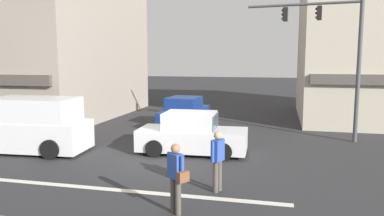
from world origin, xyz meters
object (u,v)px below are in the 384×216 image
(utility_pole_near_left, at_px, (10,56))
(pedestrian_mid_crossing, at_px, (218,158))
(sedan_crossing_leftbound, at_px, (192,135))
(pedestrian_foreground_with_bag, at_px, (176,175))
(sedan_parked_curbside, at_px, (184,113))
(utility_pole_far_right, at_px, (344,47))
(traffic_light_mast, at_px, (335,45))
(van_crossing_center, at_px, (30,126))

(utility_pole_near_left, distance_m, pedestrian_mid_crossing, 13.22)
(sedan_crossing_leftbound, distance_m, pedestrian_mid_crossing, 4.24)
(utility_pole_near_left, xyz_separation_m, pedestrian_foreground_with_bag, (10.68, -7.86, -2.77))
(sedan_parked_curbside, distance_m, pedestrian_foreground_with_bag, 11.37)
(sedan_crossing_leftbound, bearing_deg, sedan_parked_curbside, 107.52)
(utility_pole_far_right, distance_m, traffic_light_mast, 4.95)
(pedestrian_foreground_with_bag, distance_m, pedestrian_mid_crossing, 1.83)
(sedan_parked_curbside, distance_m, van_crossing_center, 8.02)
(sedan_crossing_leftbound, bearing_deg, van_crossing_center, -168.73)
(utility_pole_far_right, xyz_separation_m, sedan_crossing_leftbound, (-6.55, -8.49, -3.52))
(traffic_light_mast, xyz_separation_m, sedan_parked_curbside, (-7.18, 1.80, -3.46))
(traffic_light_mast, distance_m, pedestrian_mid_crossing, 9.06)
(utility_pole_far_right, height_order, sedan_parked_curbside, utility_pole_far_right)
(utility_pole_far_right, height_order, pedestrian_foreground_with_bag, utility_pole_far_right)
(sedan_parked_curbside, bearing_deg, pedestrian_foreground_with_bag, -76.33)
(utility_pole_far_right, relative_size, sedan_crossing_leftbound, 1.96)
(pedestrian_mid_crossing, bearing_deg, sedan_parked_curbside, 109.81)
(utility_pole_far_right, relative_size, pedestrian_mid_crossing, 4.89)
(traffic_light_mast, relative_size, pedestrian_foreground_with_bag, 3.71)
(traffic_light_mast, bearing_deg, utility_pole_far_right, 77.27)
(pedestrian_mid_crossing, bearing_deg, utility_pole_near_left, 151.54)
(sedan_parked_curbside, bearing_deg, sedan_crossing_leftbound, -72.48)
(sedan_crossing_leftbound, distance_m, pedestrian_foreground_with_bag, 5.68)
(utility_pole_far_right, xyz_separation_m, van_crossing_center, (-12.70, -9.71, -3.22))
(sedan_parked_curbside, relative_size, pedestrian_mid_crossing, 2.51)
(sedan_parked_curbside, bearing_deg, pedestrian_mid_crossing, -70.19)
(utility_pole_far_right, bearing_deg, sedan_parked_curbside, -159.87)
(pedestrian_mid_crossing, bearing_deg, van_crossing_center, 161.06)
(traffic_light_mast, relative_size, sedan_crossing_leftbound, 1.49)
(sedan_parked_curbside, bearing_deg, utility_pole_far_right, 20.13)
(utility_pole_near_left, distance_m, utility_pole_far_right, 17.42)
(sedan_parked_curbside, relative_size, van_crossing_center, 0.89)
(van_crossing_center, bearing_deg, utility_pole_far_right, 37.41)
(traffic_light_mast, height_order, pedestrian_mid_crossing, traffic_light_mast)
(van_crossing_center, xyz_separation_m, pedestrian_foreground_with_bag, (7.11, -4.37, -0.05))
(sedan_crossing_leftbound, relative_size, sedan_parked_curbside, 0.99)
(sedan_parked_curbside, height_order, pedestrian_mid_crossing, pedestrian_mid_crossing)
(utility_pole_near_left, relative_size, pedestrian_mid_crossing, 4.28)
(sedan_crossing_leftbound, relative_size, pedestrian_mid_crossing, 2.50)
(van_crossing_center, bearing_deg, utility_pole_near_left, 135.67)
(utility_pole_far_right, bearing_deg, utility_pole_near_left, -159.05)
(traffic_light_mast, bearing_deg, pedestrian_foreground_with_bag, -115.91)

